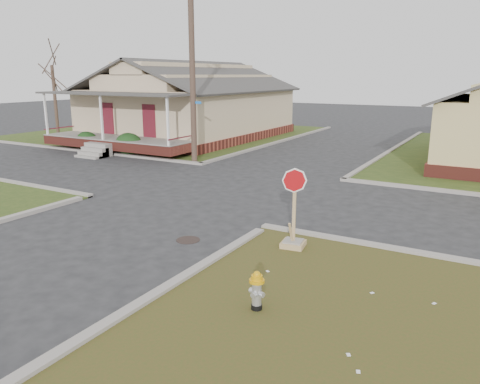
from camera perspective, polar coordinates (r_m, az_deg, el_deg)
The scene contains 11 objects.
ground at distance 14.38m, azimuth -12.30°, elevation -3.67°, with size 120.00×120.00×0.00m, color #242527.
verge_far_left at distance 36.12m, azimuth -8.70°, elevation 7.13°, with size 19.00×19.00×0.05m, color #2D4217.
curbs at distance 18.25m, azimuth -1.82°, elevation 0.43°, with size 80.00×40.00×0.12m, color gray, non-canonical shape.
manhole at distance 12.69m, azimuth -6.35°, elevation -5.83°, with size 0.64×0.64×0.01m, color black.
corner_house at distance 33.07m, azimuth -6.12°, elevation 10.50°, with size 10.10×15.50×5.30m.
utility_pole at distance 23.30m, azimuth -5.84°, elevation 14.90°, with size 1.80×0.28×9.00m.
tree_far_left at distance 35.16m, azimuth -21.60°, elevation 10.19°, with size 0.22×0.22×4.90m, color #3E2C24.
fire_hydrant at distance 8.84m, azimuth 2.06°, elevation -11.66°, with size 0.28×0.28×0.76m.
stop_sign at distance 11.94m, azimuth 6.54°, elevation -4.65°, with size 0.58×0.57×2.05m.
hedge_left at distance 28.96m, azimuth -18.17°, elevation 6.01°, with size 1.39×1.14×1.06m, color #143312.
hedge_right at distance 26.53m, azimuth -13.41°, elevation 5.73°, with size 1.50×1.23×1.15m, color #143312.
Camera 1 is at (9.29, -10.10, 4.31)m, focal length 35.00 mm.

